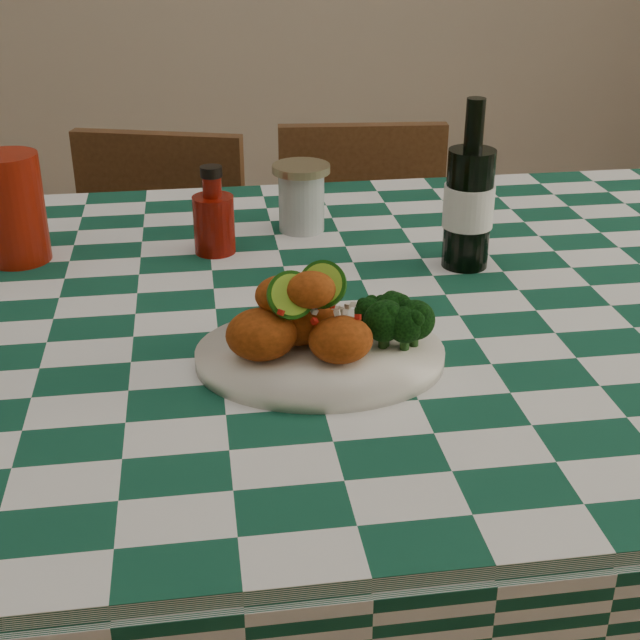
{
  "coord_description": "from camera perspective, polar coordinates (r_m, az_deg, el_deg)",
  "views": [
    {
      "loc": [
        -0.12,
        -1.05,
        1.28
      ],
      "look_at": [
        0.01,
        -0.16,
        0.84
      ],
      "focal_mm": 50.0,
      "sensor_mm": 36.0,
      "label": 1
    }
  ],
  "objects": [
    {
      "name": "fried_chicken_pile",
      "position": [
        0.99,
        -0.66,
        0.54
      ],
      "size": [
        0.15,
        0.11,
        0.1
      ],
      "primitive_type": null,
      "color": "#A74010",
      "rests_on": "plate"
    },
    {
      "name": "mason_jar",
      "position": [
        1.41,
        -1.2,
        7.83
      ],
      "size": [
        0.1,
        0.1,
        0.11
      ],
      "primitive_type": null,
      "rotation": [
        0.0,
        0.0,
        -0.09
      ],
      "color": "#B2BCBA",
      "rests_on": "dining_table"
    },
    {
      "name": "wooden_chair_right",
      "position": [
        1.97,
        3.03,
        -0.38
      ],
      "size": [
        0.4,
        0.42,
        0.81
      ],
      "primitive_type": null,
      "rotation": [
        0.0,
        0.0,
        -0.09
      ],
      "color": "#472814",
      "rests_on": "ground"
    },
    {
      "name": "red_tumbler",
      "position": [
        1.35,
        -19.08,
        6.77
      ],
      "size": [
        0.12,
        0.12,
        0.16
      ],
      "primitive_type": "cylinder",
      "rotation": [
        0.0,
        0.0,
        0.41
      ],
      "color": "maroon",
      "rests_on": "dining_table"
    },
    {
      "name": "plate",
      "position": [
        1.02,
        0.0,
        -2.32
      ],
      "size": [
        0.31,
        0.25,
        0.02
      ],
      "primitive_type": null,
      "rotation": [
        0.0,
        0.0,
        -0.11
      ],
      "color": "white",
      "rests_on": "dining_table"
    },
    {
      "name": "dining_table",
      "position": [
        1.38,
        -1.46,
        -13.91
      ],
      "size": [
        1.66,
        1.06,
        0.79
      ],
      "primitive_type": null,
      "color": "#114733",
      "rests_on": "ground"
    },
    {
      "name": "broccoli_side",
      "position": [
        1.03,
        4.73,
        0.11
      ],
      "size": [
        0.07,
        0.07,
        0.05
      ],
      "primitive_type": null,
      "color": "black",
      "rests_on": "plate"
    },
    {
      "name": "wooden_chair_left",
      "position": [
        1.94,
        -11.06,
        -1.24
      ],
      "size": [
        0.47,
        0.48,
        0.81
      ],
      "primitive_type": null,
      "rotation": [
        0.0,
        0.0,
        -0.29
      ],
      "color": "#472814",
      "rests_on": "ground"
    },
    {
      "name": "ketchup_bottle",
      "position": [
        1.32,
        -6.85,
        7.0
      ],
      "size": [
        0.07,
        0.07,
        0.13
      ],
      "primitive_type": null,
      "rotation": [
        0.0,
        0.0,
        -0.15
      ],
      "color": "#700E05",
      "rests_on": "dining_table"
    },
    {
      "name": "beer_bottle",
      "position": [
        1.27,
        9.58,
        8.51
      ],
      "size": [
        0.09,
        0.09,
        0.24
      ],
      "primitive_type": null,
      "rotation": [
        0.0,
        0.0,
        0.26
      ],
      "color": "black",
      "rests_on": "dining_table"
    }
  ]
}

